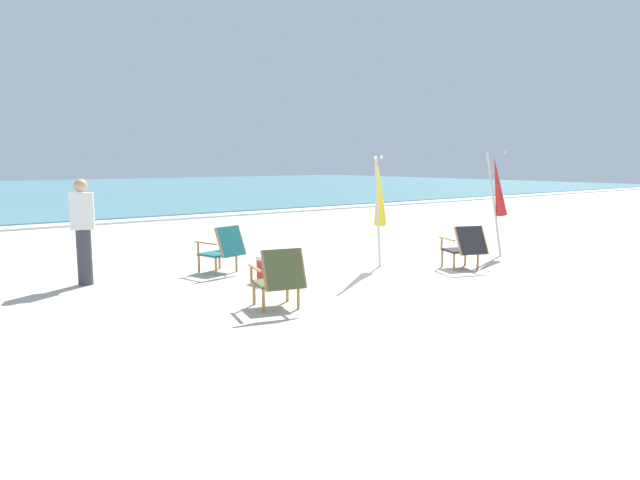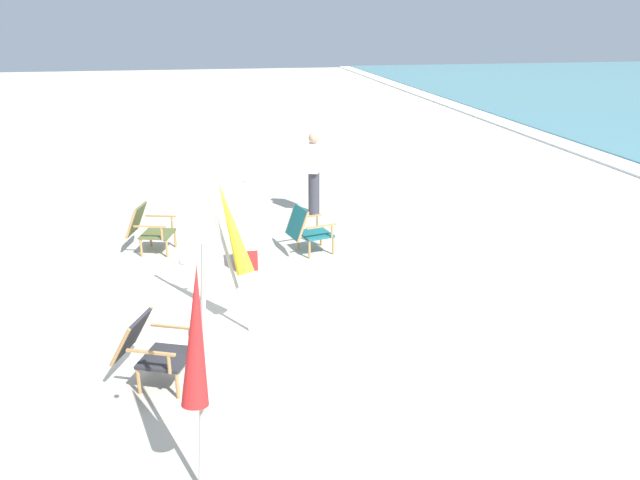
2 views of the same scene
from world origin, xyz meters
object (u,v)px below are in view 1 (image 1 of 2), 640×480
(beach_chair_back_left, at_px, (279,277))
(beach_chair_front_left, at_px, (465,246))
(umbrella_furled_yellow, at_px, (379,195))
(cooler_box, at_px, (275,268))
(beach_chair_mid_center, at_px, (223,248))
(person_near_chairs, at_px, (83,231))
(umbrella_furled_red, at_px, (498,188))

(beach_chair_back_left, height_order, beach_chair_front_left, beach_chair_back_left)
(beach_chair_front_left, height_order, umbrella_furled_yellow, umbrella_furled_yellow)
(cooler_box, bearing_deg, umbrella_furled_yellow, -7.78)
(beach_chair_mid_center, bearing_deg, person_near_chairs, 166.89)
(umbrella_furled_red, distance_m, cooler_box, 4.98)
(beach_chair_front_left, xyz_separation_m, umbrella_furled_yellow, (-1.17, 0.96, 0.88))
(umbrella_furled_red, bearing_deg, person_near_chairs, 162.93)
(umbrella_furled_red, bearing_deg, umbrella_furled_yellow, 171.43)
(umbrella_furled_red, relative_size, person_near_chairs, 1.29)
(umbrella_furled_yellow, bearing_deg, beach_chair_front_left, -39.51)
(person_near_chairs, bearing_deg, umbrella_furled_yellow, -22.05)
(beach_chair_mid_center, relative_size, umbrella_furled_red, 0.39)
(beach_chair_back_left, height_order, beach_chair_mid_center, beach_chair_mid_center)
(beach_chair_back_left, bearing_deg, umbrella_furled_red, 8.42)
(umbrella_furled_red, height_order, umbrella_furled_yellow, umbrella_furled_red)
(beach_chair_front_left, relative_size, umbrella_furled_red, 0.44)
(person_near_chairs, bearing_deg, umbrella_furled_red, -17.07)
(cooler_box, bearing_deg, umbrella_furled_red, -8.25)
(beach_chair_back_left, xyz_separation_m, umbrella_furled_yellow, (2.91, 1.27, 0.87))
(beach_chair_back_left, xyz_separation_m, beach_chair_front_left, (4.08, 0.30, -0.01))
(beach_chair_back_left, relative_size, cooler_box, 1.69)
(umbrella_furled_yellow, relative_size, person_near_chairs, 1.22)
(beach_chair_back_left, xyz_separation_m, umbrella_furled_red, (5.71, 0.85, 0.94))
(person_near_chairs, bearing_deg, beach_chair_front_left, -26.20)
(umbrella_furled_red, bearing_deg, beach_chair_mid_center, 161.34)
(person_near_chairs, height_order, cooler_box, person_near_chairs)
(person_near_chairs, distance_m, cooler_box, 2.99)
(beach_chair_back_left, relative_size, beach_chair_front_left, 0.90)
(beach_chair_back_left, relative_size, umbrella_furled_red, 0.39)
(beach_chair_back_left, height_order, person_near_chairs, person_near_chairs)
(person_near_chairs, bearing_deg, cooler_box, -31.79)
(cooler_box, bearing_deg, beach_chair_front_left, -21.37)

